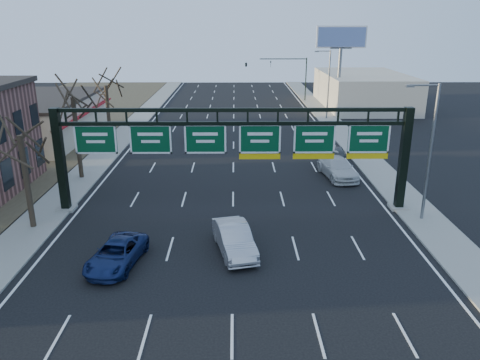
{
  "coord_description": "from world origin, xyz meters",
  "views": [
    {
      "loc": [
        0.15,
        -22.57,
        12.59
      ],
      "look_at": [
        0.46,
        4.98,
        3.2
      ],
      "focal_mm": 35.0,
      "sensor_mm": 36.0,
      "label": 1
    }
  ],
  "objects_px": {
    "sign_gantry": "(235,146)",
    "car_silver_sedan": "(234,239)",
    "car_blue_suv": "(117,254)",
    "car_white_wagon": "(337,168)"
  },
  "relations": [
    {
      "from": "car_blue_suv",
      "to": "car_white_wagon",
      "type": "distance_m",
      "value": 21.29
    },
    {
      "from": "car_silver_sedan",
      "to": "car_white_wagon",
      "type": "distance_m",
      "value": 16.13
    },
    {
      "from": "car_blue_suv",
      "to": "car_white_wagon",
      "type": "height_order",
      "value": "car_white_wagon"
    },
    {
      "from": "car_blue_suv",
      "to": "car_white_wagon",
      "type": "bearing_deg",
      "value": 54.56
    },
    {
      "from": "car_white_wagon",
      "to": "car_blue_suv",
      "type": "bearing_deg",
      "value": -143.96
    },
    {
      "from": "car_silver_sedan",
      "to": "car_white_wagon",
      "type": "relative_size",
      "value": 0.89
    },
    {
      "from": "sign_gantry",
      "to": "car_blue_suv",
      "type": "height_order",
      "value": "sign_gantry"
    },
    {
      "from": "sign_gantry",
      "to": "car_blue_suv",
      "type": "distance_m",
      "value": 10.92
    },
    {
      "from": "sign_gantry",
      "to": "car_silver_sedan",
      "type": "relative_size",
      "value": 4.97
    },
    {
      "from": "sign_gantry",
      "to": "car_blue_suv",
      "type": "bearing_deg",
      "value": -129.15
    }
  ]
}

